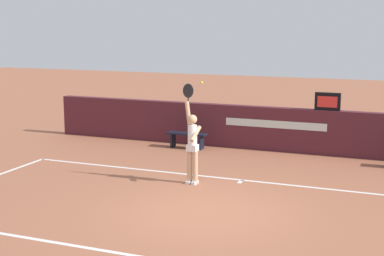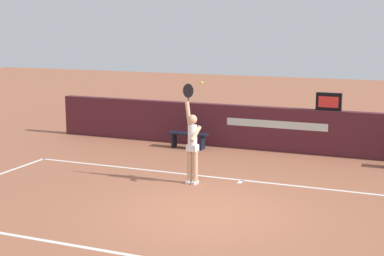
{
  "view_description": "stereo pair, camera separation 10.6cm",
  "coord_description": "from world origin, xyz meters",
  "px_view_note": "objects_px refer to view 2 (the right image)",
  "views": [
    {
      "loc": [
        3.9,
        -10.5,
        3.82
      ],
      "look_at": [
        -1.01,
        1.8,
        1.38
      ],
      "focal_mm": 53.33,
      "sensor_mm": 36.0,
      "label": 1
    },
    {
      "loc": [
        4.0,
        -10.46,
        3.82
      ],
      "look_at": [
        -1.01,
        1.8,
        1.38
      ],
      "focal_mm": 53.33,
      "sensor_mm": 36.0,
      "label": 2
    }
  ],
  "objects_px": {
    "speed_display": "(329,102)",
    "tennis_ball": "(202,83)",
    "tennis_player": "(192,143)",
    "courtside_bench_far": "(188,137)"
  },
  "relations": [
    {
      "from": "tennis_player",
      "to": "courtside_bench_far",
      "type": "distance_m",
      "value": 3.99
    },
    {
      "from": "tennis_ball",
      "to": "courtside_bench_far",
      "type": "distance_m",
      "value": 4.51
    },
    {
      "from": "tennis_ball",
      "to": "tennis_player",
      "type": "bearing_deg",
      "value": -171.66
    },
    {
      "from": "tennis_player",
      "to": "courtside_bench_far",
      "type": "bearing_deg",
      "value": 114.09
    },
    {
      "from": "speed_display",
      "to": "tennis_ball",
      "type": "distance_m",
      "value": 4.92
    },
    {
      "from": "tennis_player",
      "to": "tennis_ball",
      "type": "xyz_separation_m",
      "value": [
        0.22,
        0.03,
        1.45
      ]
    },
    {
      "from": "speed_display",
      "to": "courtside_bench_far",
      "type": "relative_size",
      "value": 0.58
    },
    {
      "from": "speed_display",
      "to": "courtside_bench_far",
      "type": "xyz_separation_m",
      "value": [
        -4.13,
        -0.7,
        -1.22
      ]
    },
    {
      "from": "tennis_player",
      "to": "speed_display",
      "type": "bearing_deg",
      "value": 59.57
    },
    {
      "from": "speed_display",
      "to": "tennis_ball",
      "type": "height_order",
      "value": "tennis_ball"
    }
  ]
}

